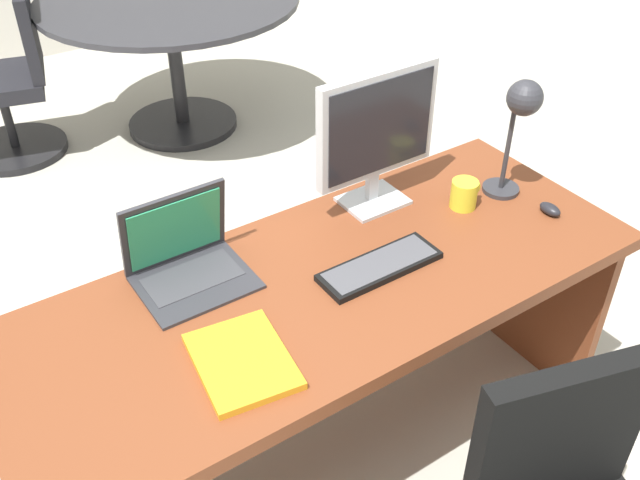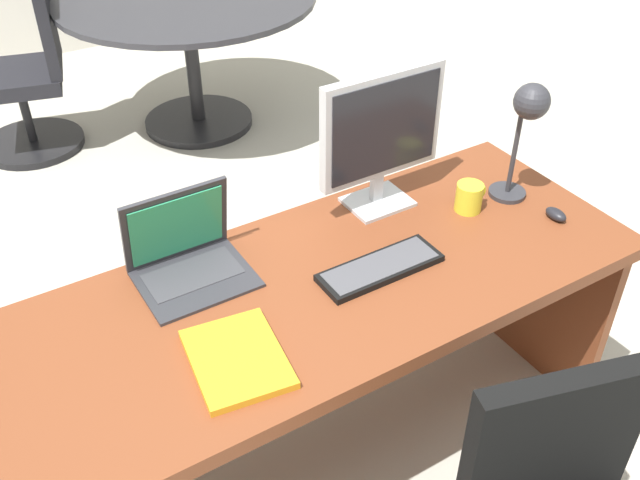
% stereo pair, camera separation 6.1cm
% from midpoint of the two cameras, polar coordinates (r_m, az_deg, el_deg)
% --- Properties ---
extents(ground, '(12.00, 12.00, 0.00)m').
position_cam_midpoint_polar(ground, '(3.56, -13.74, 0.44)').
color(ground, '#B7B2A3').
extents(desk, '(1.85, 0.73, 0.76)m').
position_cam_midpoint_polar(desk, '(2.17, -0.93, -6.57)').
color(desk, brown).
rests_on(desk, ground).
extents(monitor, '(0.42, 0.16, 0.45)m').
position_cam_midpoint_polar(monitor, '(2.20, 3.72, 8.59)').
color(monitor, '#B7BABF').
rests_on(monitor, desk).
extents(laptop, '(0.31, 0.26, 0.25)m').
position_cam_midpoint_polar(laptop, '(2.04, -11.57, -0.92)').
color(laptop, '#2D2D33').
rests_on(laptop, desk).
extents(keyboard, '(0.37, 0.13, 0.02)m').
position_cam_midpoint_polar(keyboard, '(2.05, 3.89, -2.09)').
color(keyboard, black).
rests_on(keyboard, desk).
extents(mouse, '(0.04, 0.08, 0.03)m').
position_cam_midpoint_polar(mouse, '(2.37, 17.01, 2.34)').
color(mouse, black).
rests_on(mouse, desk).
extents(desk_lamp, '(0.12, 0.14, 0.40)m').
position_cam_midpoint_polar(desk_lamp, '(2.30, 14.81, 9.64)').
color(desk_lamp, '#2D2D33').
rests_on(desk_lamp, desk).
extents(book, '(0.26, 0.31, 0.02)m').
position_cam_midpoint_polar(book, '(1.79, -7.14, -9.48)').
color(book, orange).
rests_on(book, desk).
extents(coffee_mug, '(0.11, 0.08, 0.09)m').
position_cam_midpoint_polar(coffee_mug, '(2.32, 10.60, 3.59)').
color(coffee_mug, yellow).
rests_on(coffee_mug, desk).
extents(meeting_table, '(1.42, 1.42, 0.78)m').
position_cam_midpoint_polar(meeting_table, '(4.23, -12.06, 15.90)').
color(meeting_table, black).
rests_on(meeting_table, ground).
extents(meeting_chair_near, '(0.58, 0.56, 0.90)m').
position_cam_midpoint_polar(meeting_chair_near, '(4.32, -23.54, 10.78)').
color(meeting_chair_near, black).
rests_on(meeting_chair_near, ground).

